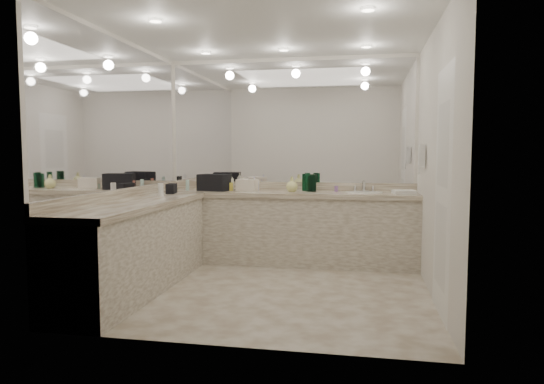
% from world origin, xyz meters
% --- Properties ---
extents(floor, '(3.20, 3.20, 0.00)m').
position_xyz_m(floor, '(0.00, 0.00, 0.00)').
color(floor, beige).
rests_on(floor, ground).
extents(ceiling, '(3.20, 3.20, 0.00)m').
position_xyz_m(ceiling, '(0.00, 0.00, 2.60)').
color(ceiling, white).
rests_on(ceiling, floor).
extents(wall_back, '(3.20, 0.02, 2.60)m').
position_xyz_m(wall_back, '(0.00, 1.50, 1.30)').
color(wall_back, silver).
rests_on(wall_back, floor).
extents(wall_left, '(0.02, 3.00, 2.60)m').
position_xyz_m(wall_left, '(-1.60, 0.00, 1.30)').
color(wall_left, silver).
rests_on(wall_left, floor).
extents(wall_right, '(0.02, 3.00, 2.60)m').
position_xyz_m(wall_right, '(1.60, 0.00, 1.30)').
color(wall_right, silver).
rests_on(wall_right, floor).
extents(vanity_back_base, '(3.20, 0.60, 0.84)m').
position_xyz_m(vanity_back_base, '(0.00, 1.20, 0.42)').
color(vanity_back_base, beige).
rests_on(vanity_back_base, floor).
extents(vanity_back_top, '(3.20, 0.64, 0.06)m').
position_xyz_m(vanity_back_top, '(0.00, 1.19, 0.87)').
color(vanity_back_top, beige).
rests_on(vanity_back_top, vanity_back_base).
extents(vanity_left_base, '(0.60, 2.40, 0.84)m').
position_xyz_m(vanity_left_base, '(-1.30, -0.30, 0.42)').
color(vanity_left_base, beige).
rests_on(vanity_left_base, floor).
extents(vanity_left_top, '(0.64, 2.42, 0.06)m').
position_xyz_m(vanity_left_top, '(-1.29, -0.30, 0.87)').
color(vanity_left_top, beige).
rests_on(vanity_left_top, vanity_left_base).
extents(backsplash_back, '(3.20, 0.04, 0.10)m').
position_xyz_m(backsplash_back, '(0.00, 1.48, 0.95)').
color(backsplash_back, beige).
rests_on(backsplash_back, vanity_back_top).
extents(backsplash_left, '(0.04, 3.00, 0.10)m').
position_xyz_m(backsplash_left, '(-1.58, 0.00, 0.95)').
color(backsplash_left, beige).
rests_on(backsplash_left, vanity_left_top).
extents(mirror_back, '(3.12, 0.01, 1.55)m').
position_xyz_m(mirror_back, '(0.00, 1.49, 1.77)').
color(mirror_back, white).
rests_on(mirror_back, wall_back).
extents(mirror_left, '(0.01, 2.92, 1.55)m').
position_xyz_m(mirror_left, '(-1.59, 0.00, 1.77)').
color(mirror_left, white).
rests_on(mirror_left, wall_left).
extents(sink, '(0.44, 0.44, 0.03)m').
position_xyz_m(sink, '(0.95, 1.20, 0.90)').
color(sink, white).
rests_on(sink, vanity_back_top).
extents(faucet, '(0.24, 0.16, 0.14)m').
position_xyz_m(faucet, '(0.95, 1.41, 0.97)').
color(faucet, silver).
rests_on(faucet, vanity_back_top).
extents(wall_phone, '(0.06, 0.10, 0.24)m').
position_xyz_m(wall_phone, '(1.56, 0.70, 1.35)').
color(wall_phone, white).
rests_on(wall_phone, wall_right).
extents(door, '(0.02, 0.82, 2.10)m').
position_xyz_m(door, '(1.59, -0.50, 1.05)').
color(door, white).
rests_on(door, wall_right).
extents(black_toiletry_bag, '(0.43, 0.32, 0.22)m').
position_xyz_m(black_toiletry_bag, '(-0.93, 1.18, 1.01)').
color(black_toiletry_bag, black).
rests_on(black_toiletry_bag, vanity_back_top).
extents(black_bag_spill, '(0.13, 0.22, 0.11)m').
position_xyz_m(black_bag_spill, '(-1.30, 0.66, 0.96)').
color(black_bag_spill, black).
rests_on(black_bag_spill, vanity_left_top).
extents(cream_cosmetic_case, '(0.28, 0.21, 0.15)m').
position_xyz_m(cream_cosmetic_case, '(-0.50, 1.19, 0.97)').
color(cream_cosmetic_case, silver).
rests_on(cream_cosmetic_case, vanity_back_top).
extents(hand_towel, '(0.28, 0.22, 0.04)m').
position_xyz_m(hand_towel, '(1.42, 1.15, 0.92)').
color(hand_towel, white).
rests_on(hand_towel, vanity_back_top).
extents(lotion_left, '(0.06, 0.06, 0.14)m').
position_xyz_m(lotion_left, '(-1.30, 0.35, 0.97)').
color(lotion_left, white).
rests_on(lotion_left, vanity_left_top).
extents(soap_bottle_a, '(0.09, 0.09, 0.21)m').
position_xyz_m(soap_bottle_a, '(-0.73, 1.27, 1.01)').
color(soap_bottle_a, beige).
rests_on(soap_bottle_a, vanity_back_top).
extents(soap_bottle_b, '(0.11, 0.11, 0.18)m').
position_xyz_m(soap_bottle_b, '(-0.41, 1.20, 0.99)').
color(soap_bottle_b, silver).
rests_on(soap_bottle_b, vanity_back_top).
extents(soap_bottle_c, '(0.18, 0.18, 0.19)m').
position_xyz_m(soap_bottle_c, '(0.07, 1.16, 0.99)').
color(soap_bottle_c, '#DEDC84').
rests_on(soap_bottle_c, vanity_back_top).
extents(green_bottle_0, '(0.06, 0.06, 0.21)m').
position_xyz_m(green_bottle_0, '(0.31, 1.25, 1.01)').
color(green_bottle_0, '#0C5431').
rests_on(green_bottle_0, vanity_back_top).
extents(green_bottle_1, '(0.06, 0.06, 0.19)m').
position_xyz_m(green_bottle_1, '(0.29, 1.23, 0.99)').
color(green_bottle_1, '#0C5431').
rests_on(green_bottle_1, vanity_back_top).
extents(green_bottle_2, '(0.06, 0.06, 0.21)m').
position_xyz_m(green_bottle_2, '(0.34, 1.23, 1.01)').
color(green_bottle_2, '#0C5431').
rests_on(green_bottle_2, vanity_back_top).
extents(green_bottle_3, '(0.07, 0.07, 0.20)m').
position_xyz_m(green_bottle_3, '(0.28, 1.26, 1.00)').
color(green_bottle_3, '#0C5431').
rests_on(green_bottle_3, vanity_back_top).
extents(green_bottle_4, '(0.07, 0.07, 0.22)m').
position_xyz_m(green_bottle_4, '(0.21, 1.35, 1.01)').
color(green_bottle_4, '#0C5431').
rests_on(green_bottle_4, vanity_back_top).
extents(amenity_bottle_0, '(0.06, 0.06, 0.10)m').
position_xyz_m(amenity_bottle_0, '(-0.72, 1.21, 0.95)').
color(amenity_bottle_0, '#F2D84C').
rests_on(amenity_bottle_0, vanity_back_top).
extents(amenity_bottle_1, '(0.05, 0.05, 0.14)m').
position_xyz_m(amenity_bottle_1, '(-1.28, 1.14, 0.97)').
color(amenity_bottle_1, silver).
rests_on(amenity_bottle_1, vanity_back_top).
extents(amenity_bottle_2, '(0.04, 0.04, 0.07)m').
position_xyz_m(amenity_bottle_2, '(-0.63, 1.19, 0.93)').
color(amenity_bottle_2, silver).
rests_on(amenity_bottle_2, vanity_back_top).
extents(amenity_bottle_3, '(0.05, 0.05, 0.15)m').
position_xyz_m(amenity_bottle_3, '(-0.87, 1.20, 0.97)').
color(amenity_bottle_3, '#E0B28C').
rests_on(amenity_bottle_3, vanity_back_top).
extents(amenity_bottle_4, '(0.05, 0.05, 0.07)m').
position_xyz_m(amenity_bottle_4, '(-0.81, 1.12, 0.94)').
color(amenity_bottle_4, '#E0B28C').
rests_on(amenity_bottle_4, vanity_back_top).
extents(amenity_bottle_5, '(0.06, 0.06, 0.12)m').
position_xyz_m(amenity_bottle_5, '(-1.12, 1.20, 0.96)').
color(amenity_bottle_5, '#E57F66').
rests_on(amenity_bottle_5, vanity_back_top).
extents(amenity_bottle_6, '(0.05, 0.05, 0.07)m').
position_xyz_m(amenity_bottle_6, '(0.61, 1.30, 0.94)').
color(amenity_bottle_6, '#9966B2').
rests_on(amenity_bottle_6, vanity_back_top).
extents(amenity_bottle_7, '(0.05, 0.05, 0.06)m').
position_xyz_m(amenity_bottle_7, '(-1.09, 1.23, 0.93)').
color(amenity_bottle_7, '#E57F66').
rests_on(amenity_bottle_7, vanity_back_top).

